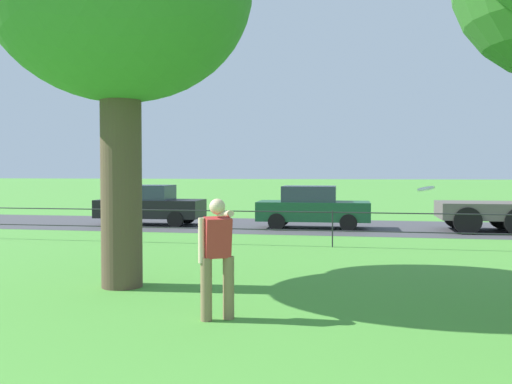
# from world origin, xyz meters

# --- Properties ---
(street_strip) EXTENTS (80.00, 6.05, 0.01)m
(street_strip) POSITION_xyz_m (0.00, 20.19, 0.00)
(street_strip) COLOR #424247
(street_strip) RESTS_ON ground
(park_fence) EXTENTS (36.12, 0.04, 1.00)m
(park_fence) POSITION_xyz_m (-0.00, 14.53, 0.68)
(park_fence) COLOR #232328
(park_fence) RESTS_ON ground
(person_thrower) EXTENTS (0.47, 0.88, 1.69)m
(person_thrower) POSITION_xyz_m (-1.19, 6.70, 0.91)
(person_thrower) COLOR #846B4C
(person_thrower) RESTS_ON ground
(frisbee) EXTENTS (0.36, 0.36, 0.08)m
(frisbee) POSITION_xyz_m (1.79, 8.52, 1.79)
(frisbee) COLOR white
(car_black_far_left) EXTENTS (4.05, 1.90, 1.54)m
(car_black_far_left) POSITION_xyz_m (-7.24, 19.59, 0.78)
(car_black_far_left) COLOR black
(car_black_far_left) RESTS_ON ground
(car_dark_green_far_right) EXTENTS (4.05, 1.91, 1.54)m
(car_dark_green_far_right) POSITION_xyz_m (-0.97, 19.41, 0.78)
(car_dark_green_far_right) COLOR #194C2D
(car_dark_green_far_right) RESTS_ON ground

